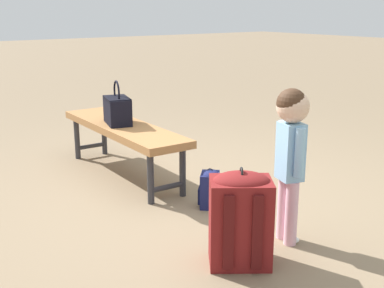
{
  "coord_description": "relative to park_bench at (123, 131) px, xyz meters",
  "views": [
    {
      "loc": [
        2.81,
        -2.05,
        1.4
      ],
      "look_at": [
        -0.0,
        0.0,
        0.45
      ],
      "focal_mm": 47.0,
      "sensor_mm": 36.0,
      "label": 1
    }
  ],
  "objects": [
    {
      "name": "ground_plane",
      "position": [
        0.86,
        0.09,
        -0.39
      ],
      "size": [
        40.0,
        40.0,
        0.0
      ],
      "primitive_type": "plane",
      "color": "#7F6B51",
      "rests_on": "ground"
    },
    {
      "name": "park_bench",
      "position": [
        0.0,
        0.0,
        0.0
      ],
      "size": [
        1.61,
        0.45,
        0.45
      ],
      "color": "#9E6B3D",
      "rests_on": "ground"
    },
    {
      "name": "handbag",
      "position": [
        -0.04,
        -0.03,
        0.18
      ],
      "size": [
        0.36,
        0.26,
        0.37
      ],
      "color": "black",
      "rests_on": "park_bench"
    },
    {
      "name": "child_standing",
      "position": [
        1.71,
        0.19,
        0.24
      ],
      "size": [
        0.25,
        0.19,
        0.95
      ],
      "color": "#E5B2C6",
      "rests_on": "ground"
    },
    {
      "name": "backpack_large",
      "position": [
        1.75,
        -0.23,
        -0.11
      ],
      "size": [
        0.4,
        0.42,
        0.57
      ],
      "color": "maroon",
      "rests_on": "ground"
    },
    {
      "name": "backpack_small",
      "position": [
        1.0,
        0.15,
        -0.25
      ],
      "size": [
        0.21,
        0.21,
        0.29
      ],
      "color": "#191E4C",
      "rests_on": "ground"
    }
  ]
}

